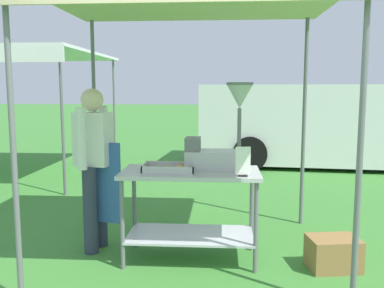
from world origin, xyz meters
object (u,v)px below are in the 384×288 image
object	(u,v)px
stall_canopy	(191,5)
van_white	(331,124)
donut_tray	(170,169)
supply_crate	(333,253)
donut_fryer	(221,140)
vendor	(94,161)
neighbour_tent	(11,56)
donut_cart	(191,195)
menu_sign	(243,164)

from	to	relation	value
stall_canopy	van_white	xyz separation A→B (m)	(2.60, 5.10, -1.47)
donut_tray	supply_crate	bearing A→B (deg)	-2.70
stall_canopy	donut_tray	bearing A→B (deg)	-138.36
donut_fryer	vendor	size ratio (longest dim) A/B	0.50
donut_tray	neighbour_tent	xyz separation A→B (m)	(-3.40, 3.84, 1.33)
donut_cart	donut_fryer	size ratio (longest dim) A/B	1.57
donut_fryer	vendor	distance (m)	1.26
donut_cart	supply_crate	bearing A→B (deg)	-5.90
donut_cart	vendor	size ratio (longest dim) A/B	0.79
menu_sign	neighbour_tent	world-z (taller)	neighbour_tent
vendor	van_white	bearing A→B (deg)	54.64
menu_sign	neighbour_tent	bearing A→B (deg)	135.35
donut_tray	supply_crate	world-z (taller)	donut_tray
stall_canopy	menu_sign	world-z (taller)	stall_canopy
vendor	donut_fryer	bearing A→B (deg)	-4.87
donut_tray	vendor	bearing A→B (deg)	162.41
stall_canopy	vendor	world-z (taller)	stall_canopy
menu_sign	vendor	xyz separation A→B (m)	(-1.43, 0.41, -0.06)
vendor	supply_crate	bearing A→B (deg)	-7.99
donut_tray	vendor	distance (m)	0.82
stall_canopy	neighbour_tent	world-z (taller)	stall_canopy
donut_fryer	supply_crate	distance (m)	1.43
donut_fryer	menu_sign	distance (m)	0.40
donut_tray	donut_fryer	distance (m)	0.54
van_white	neighbour_tent	size ratio (longest dim) A/B	1.70
stall_canopy	supply_crate	xyz separation A→B (m)	(1.29, -0.23, -2.21)
menu_sign	supply_crate	distance (m)	1.16
donut_tray	van_white	xyz separation A→B (m)	(2.78, 5.26, 0.00)
donut_tray	vendor	size ratio (longest dim) A/B	0.29
donut_cart	donut_fryer	xyz separation A→B (m)	(0.27, 0.08, 0.51)
donut_tray	van_white	bearing A→B (deg)	62.14
donut_tray	donut_fryer	bearing A→B (deg)	17.13
donut_tray	neighbour_tent	size ratio (longest dim) A/B	0.14
van_white	vendor	bearing A→B (deg)	-125.36
donut_tray	menu_sign	world-z (taller)	menu_sign
donut_cart	van_white	size ratio (longest dim) A/B	0.23
stall_canopy	supply_crate	bearing A→B (deg)	-10.20
donut_cart	donut_fryer	bearing A→B (deg)	15.69
supply_crate	van_white	size ratio (longest dim) A/B	0.09
stall_canopy	van_white	bearing A→B (deg)	63.00
van_white	neighbour_tent	distance (m)	6.48
supply_crate	vendor	bearing A→B (deg)	172.01
menu_sign	vendor	bearing A→B (deg)	164.06
vendor	van_white	distance (m)	6.15
menu_sign	van_white	world-z (taller)	van_white
menu_sign	supply_crate	bearing A→B (deg)	6.43
donut_cart	neighbour_tent	xyz separation A→B (m)	(-3.59, 3.78, 1.59)
donut_cart	donut_tray	xyz separation A→B (m)	(-0.18, -0.06, 0.26)
vendor	menu_sign	bearing A→B (deg)	-15.94
donut_fryer	menu_sign	world-z (taller)	donut_fryer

